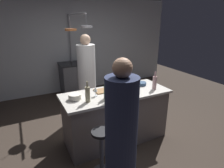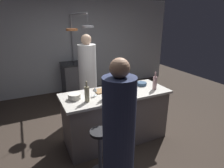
{
  "view_description": "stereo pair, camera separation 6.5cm",
  "coord_description": "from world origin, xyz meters",
  "px_view_note": "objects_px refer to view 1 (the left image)",
  "views": [
    {
      "loc": [
        -1.37,
        -2.56,
        2.07
      ],
      "look_at": [
        0.0,
        0.15,
        1.0
      ],
      "focal_mm": 30.34,
      "sensor_mm": 36.0,
      "label": 1
    },
    {
      "loc": [
        -1.32,
        -2.59,
        2.07
      ],
      "look_at": [
        0.0,
        0.15,
        1.0
      ],
      "focal_mm": 30.34,
      "sensor_mm": 36.0,
      "label": 2
    }
  ],
  "objects_px": {
    "stove_range": "(75,78)",
    "mixing_bowl_blue": "(141,84)",
    "cutting_board": "(104,90)",
    "chef": "(87,80)",
    "bar_stool_left": "(102,151)",
    "guest_left": "(121,138)",
    "wine_bottle_green": "(106,92)",
    "wine_glass_by_chef": "(128,91)",
    "mixing_bowl_wooden": "(122,89)",
    "wine_glass_near_right_guest": "(95,90)",
    "wine_bottle_white": "(88,94)",
    "wine_bottle_amber": "(110,93)",
    "wine_bottle_rose": "(155,82)",
    "wine_glass_near_left_guest": "(136,89)",
    "mixing_bowl_ceramic": "(75,97)",
    "pepper_mill": "(113,91)"
  },
  "relations": [
    {
      "from": "pepper_mill",
      "to": "mixing_bowl_ceramic",
      "type": "xyz_separation_m",
      "value": [
        -0.55,
        0.18,
        -0.06
      ]
    },
    {
      "from": "bar_stool_left",
      "to": "wine_glass_near_left_guest",
      "type": "distance_m",
      "value": 1.05
    },
    {
      "from": "mixing_bowl_wooden",
      "to": "wine_glass_near_right_guest",
      "type": "bearing_deg",
      "value": -176.81
    },
    {
      "from": "guest_left",
      "to": "wine_bottle_green",
      "type": "bearing_deg",
      "value": 75.51
    },
    {
      "from": "wine_glass_by_chef",
      "to": "wine_bottle_green",
      "type": "bearing_deg",
      "value": 158.21
    },
    {
      "from": "pepper_mill",
      "to": "wine_bottle_white",
      "type": "bearing_deg",
      "value": 179.26
    },
    {
      "from": "wine_bottle_green",
      "to": "wine_glass_by_chef",
      "type": "relative_size",
      "value": 1.97
    },
    {
      "from": "wine_glass_near_right_guest",
      "to": "mixing_bowl_blue",
      "type": "bearing_deg",
      "value": 6.14
    },
    {
      "from": "wine_bottle_rose",
      "to": "wine_glass_near_right_guest",
      "type": "distance_m",
      "value": 1.04
    },
    {
      "from": "stove_range",
      "to": "wine_bottle_amber",
      "type": "relative_size",
      "value": 2.73
    },
    {
      "from": "wine_glass_near_left_guest",
      "to": "mixing_bowl_blue",
      "type": "bearing_deg",
      "value": 44.87
    },
    {
      "from": "guest_left",
      "to": "mixing_bowl_blue",
      "type": "relative_size",
      "value": 9.42
    },
    {
      "from": "bar_stool_left",
      "to": "guest_left",
      "type": "relative_size",
      "value": 0.4
    },
    {
      "from": "chef",
      "to": "mixing_bowl_blue",
      "type": "bearing_deg",
      "value": -54.67
    },
    {
      "from": "wine_glass_near_right_guest",
      "to": "wine_bottle_green",
      "type": "bearing_deg",
      "value": -54.21
    },
    {
      "from": "stove_range",
      "to": "wine_bottle_amber",
      "type": "xyz_separation_m",
      "value": [
        -0.24,
        -2.7,
        0.58
      ]
    },
    {
      "from": "wine_bottle_amber",
      "to": "wine_bottle_green",
      "type": "distance_m",
      "value": 0.11
    },
    {
      "from": "wine_bottle_amber",
      "to": "chef",
      "type": "bearing_deg",
      "value": 84.96
    },
    {
      "from": "chef",
      "to": "bar_stool_left",
      "type": "bearing_deg",
      "value": -104.12
    },
    {
      "from": "wine_glass_near_right_guest",
      "to": "mixing_bowl_ceramic",
      "type": "bearing_deg",
      "value": 175.49
    },
    {
      "from": "wine_glass_near_left_guest",
      "to": "guest_left",
      "type": "bearing_deg",
      "value": -132.37
    },
    {
      "from": "guest_left",
      "to": "wine_bottle_amber",
      "type": "height_order",
      "value": "guest_left"
    },
    {
      "from": "wine_bottle_green",
      "to": "mixing_bowl_wooden",
      "type": "height_order",
      "value": "wine_bottle_green"
    },
    {
      "from": "wine_bottle_amber",
      "to": "mixing_bowl_wooden",
      "type": "height_order",
      "value": "wine_bottle_amber"
    },
    {
      "from": "stove_range",
      "to": "mixing_bowl_wooden",
      "type": "relative_size",
      "value": 4.27
    },
    {
      "from": "wine_bottle_white",
      "to": "wine_glass_by_chef",
      "type": "height_order",
      "value": "wine_bottle_white"
    },
    {
      "from": "wine_glass_by_chef",
      "to": "wine_glass_near_right_guest",
      "type": "bearing_deg",
      "value": 146.39
    },
    {
      "from": "bar_stool_left",
      "to": "wine_glass_near_right_guest",
      "type": "relative_size",
      "value": 4.66
    },
    {
      "from": "mixing_bowl_wooden",
      "to": "mixing_bowl_blue",
      "type": "distance_m",
      "value": 0.46
    },
    {
      "from": "wine_bottle_amber",
      "to": "wine_bottle_rose",
      "type": "bearing_deg",
      "value": 6.15
    },
    {
      "from": "wine_bottle_green",
      "to": "wine_glass_by_chef",
      "type": "xyz_separation_m",
      "value": [
        0.31,
        -0.12,
        -0.0
      ]
    },
    {
      "from": "wine_bottle_white",
      "to": "wine_glass_by_chef",
      "type": "xyz_separation_m",
      "value": [
        0.6,
        -0.13,
        -0.02
      ]
    },
    {
      "from": "cutting_board",
      "to": "wine_bottle_rose",
      "type": "xyz_separation_m",
      "value": [
        0.81,
        -0.3,
        0.11
      ]
    },
    {
      "from": "bar_stool_left",
      "to": "wine_glass_near_left_guest",
      "type": "height_order",
      "value": "wine_glass_near_left_guest"
    },
    {
      "from": "chef",
      "to": "cutting_board",
      "type": "height_order",
      "value": "chef"
    },
    {
      "from": "wine_bottle_amber",
      "to": "wine_glass_by_chef",
      "type": "bearing_deg",
      "value": -3.66
    },
    {
      "from": "stove_range",
      "to": "cutting_board",
      "type": "xyz_separation_m",
      "value": [
        -0.15,
        -2.3,
        0.46
      ]
    },
    {
      "from": "guest_left",
      "to": "wine_glass_near_right_guest",
      "type": "relative_size",
      "value": 11.68
    },
    {
      "from": "wine_bottle_amber",
      "to": "wine_glass_near_left_guest",
      "type": "bearing_deg",
      "value": -0.97
    },
    {
      "from": "chef",
      "to": "mixing_bowl_blue",
      "type": "height_order",
      "value": "chef"
    },
    {
      "from": "wine_glass_by_chef",
      "to": "wine_bottle_white",
      "type": "bearing_deg",
      "value": 167.7
    },
    {
      "from": "stove_range",
      "to": "mixing_bowl_blue",
      "type": "xyz_separation_m",
      "value": [
        0.58,
        -2.34,
        0.48
      ]
    },
    {
      "from": "bar_stool_left",
      "to": "wine_bottle_rose",
      "type": "distance_m",
      "value": 1.45
    },
    {
      "from": "pepper_mill",
      "to": "mixing_bowl_ceramic",
      "type": "relative_size",
      "value": 1.09
    },
    {
      "from": "stove_range",
      "to": "wine_glass_near_right_guest",
      "type": "height_order",
      "value": "wine_glass_near_right_guest"
    },
    {
      "from": "mixing_bowl_ceramic",
      "to": "mixing_bowl_blue",
      "type": "relative_size",
      "value": 1.06
    },
    {
      "from": "mixing_bowl_ceramic",
      "to": "wine_glass_near_left_guest",
      "type": "bearing_deg",
      "value": -18.19
    },
    {
      "from": "bar_stool_left",
      "to": "wine_bottle_amber",
      "type": "height_order",
      "value": "wine_bottle_amber"
    },
    {
      "from": "wine_glass_near_right_guest",
      "to": "bar_stool_left",
      "type": "bearing_deg",
      "value": -106.44
    },
    {
      "from": "mixing_bowl_blue",
      "to": "wine_bottle_white",
      "type": "bearing_deg",
      "value": -167.44
    }
  ]
}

